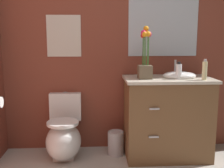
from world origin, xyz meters
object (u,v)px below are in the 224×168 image
(soap_bottle, at_px, (179,71))
(wall_mirror, at_px, (163,25))
(wall_poster, at_px, (64,36))
(toilet, at_px, (64,136))
(flower_vase, at_px, (145,61))
(trash_bin, at_px, (116,143))
(lotion_bottle, at_px, (205,70))
(vanity_cabinet, at_px, (167,116))

(soap_bottle, distance_m, wall_mirror, 0.63)
(wall_poster, bearing_deg, toilet, -90.00)
(flower_vase, xyz_separation_m, wall_mirror, (0.26, 0.34, 0.38))
(toilet, bearing_deg, wall_mirror, 13.30)
(trash_bin, height_order, wall_poster, wall_poster)
(toilet, height_order, trash_bin, toilet)
(flower_vase, relative_size, trash_bin, 2.00)
(flower_vase, distance_m, wall_poster, 0.97)
(wall_poster, bearing_deg, lotion_bottle, -17.79)
(toilet, relative_size, flower_vase, 1.27)
(flower_vase, height_order, soap_bottle, flower_vase)
(toilet, bearing_deg, soap_bottle, -5.69)
(wall_poster, height_order, wall_mirror, wall_mirror)
(soap_bottle, xyz_separation_m, wall_mirror, (-0.08, 0.39, 0.48))
(flower_vase, bearing_deg, vanity_cabinet, 9.98)
(toilet, distance_m, wall_mirror, 1.68)
(lotion_bottle, bearing_deg, soap_bottle, 161.96)
(vanity_cabinet, distance_m, flower_vase, 0.67)
(wall_poster, bearing_deg, wall_mirror, 0.00)
(lotion_bottle, height_order, wall_poster, wall_poster)
(vanity_cabinet, height_order, flower_vase, flower_vase)
(vanity_cabinet, height_order, wall_mirror, wall_mirror)
(flower_vase, height_order, wall_mirror, wall_mirror)
(toilet, bearing_deg, lotion_bottle, -7.82)
(soap_bottle, relative_size, trash_bin, 0.66)
(lotion_bottle, distance_m, wall_poster, 1.57)
(trash_bin, bearing_deg, wall_poster, 158.28)
(toilet, distance_m, flower_vase, 1.20)
(vanity_cabinet, height_order, soap_bottle, same)
(vanity_cabinet, height_order, trash_bin, vanity_cabinet)
(vanity_cabinet, relative_size, wall_mirror, 1.33)
(flower_vase, height_order, lotion_bottle, flower_vase)
(soap_bottle, bearing_deg, flower_vase, 172.07)
(vanity_cabinet, relative_size, wall_poster, 2.30)
(wall_mirror, bearing_deg, wall_poster, 180.00)
(vanity_cabinet, bearing_deg, wall_poster, 165.47)
(trash_bin, bearing_deg, vanity_cabinet, -6.66)
(trash_bin, relative_size, wall_mirror, 0.34)
(soap_bottle, height_order, lotion_bottle, lotion_bottle)
(vanity_cabinet, distance_m, trash_bin, 0.65)
(soap_bottle, relative_size, wall_mirror, 0.22)
(vanity_cabinet, relative_size, trash_bin, 3.92)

